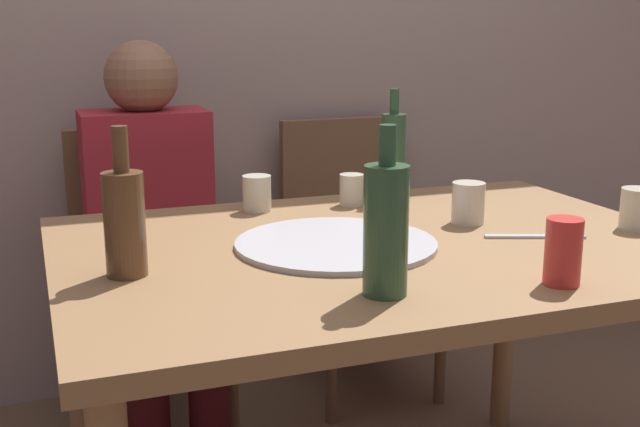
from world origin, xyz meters
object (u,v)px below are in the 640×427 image
dining_table (379,278)px  wine_glass (257,193)px  tumbler_far (638,209)px  table_knife (535,236)px  tumbler_near (468,203)px  pizza_tray (337,244)px  guest_in_sweater (153,229)px  chair_left (148,257)px  soda_can (563,252)px  beer_bottle (393,155)px  short_glass (352,190)px  chair_right (355,237)px  water_bottle (125,220)px  wine_bottle (386,228)px

dining_table → wine_glass: bearing=113.8°
tumbler_far → table_knife: tumbler_far is taller
tumbler_far → tumbler_near: bearing=152.1°
dining_table → pizza_tray: size_ratio=3.18×
pizza_tray → guest_in_sweater: size_ratio=0.36×
tumbler_near → chair_left: size_ratio=0.11×
dining_table → soda_can: (0.19, -0.37, 0.14)m
wine_glass → table_knife: size_ratio=0.41×
beer_bottle → short_glass: bearing=-165.3°
wine_glass → soda_can: bearing=-64.7°
short_glass → dining_table: bearing=-103.0°
guest_in_sweater → pizza_tray: bearing=110.3°
short_glass → table_knife: 0.51m
tumbler_far → chair_right: chair_right is taller
short_glass → chair_right: bearing=65.9°
tumbler_near → chair_right: (0.06, 0.81, -0.29)m
short_glass → table_knife: bearing=-60.0°
tumbler_near → pizza_tray: bearing=-167.3°
water_bottle → tumbler_near: (0.80, 0.13, -0.06)m
wine_glass → guest_in_sweater: 0.44m
water_bottle → tumbler_far: bearing=-2.7°
guest_in_sweater → chair_left: bearing=-90.0°
tumbler_near → wine_glass: tumbler_near is taller
beer_bottle → chair_left: beer_bottle is taller
pizza_tray → tumbler_far: tumbler_far is taller
wine_glass → short_glass: size_ratio=1.11×
pizza_tray → wine_bottle: wine_bottle is taller
wine_bottle → table_knife: (0.47, 0.23, -0.12)m
wine_bottle → beer_bottle: wine_bottle is taller
pizza_tray → beer_bottle: size_ratio=1.46×
table_knife → soda_can: bearing=-96.3°
wine_bottle → tumbler_far: wine_bottle is taller
dining_table → chair_right: 0.95m
beer_bottle → tumbler_near: 0.32m
water_bottle → table_knife: (0.87, -0.04, -0.10)m
beer_bottle → water_bottle: beer_bottle is taller
tumbler_far → chair_right: (-0.28, 0.98, -0.29)m
wine_bottle → guest_in_sweater: bearing=103.0°
beer_bottle → guest_in_sweater: (-0.59, 0.35, -0.23)m
water_bottle → wine_glass: 0.56m
water_bottle → wine_glass: water_bottle is taller
chair_left → chair_right: 0.69m
water_bottle → chair_right: water_bottle is taller
table_knife → wine_glass: bearing=158.0°
water_bottle → soda_can: (0.72, -0.33, -0.04)m
dining_table → beer_bottle: (0.22, 0.39, 0.20)m
dining_table → pizza_tray: bearing=-177.9°
pizza_tray → short_glass: bearing=62.9°
tumbler_near → beer_bottle: bearing=98.8°
water_bottle → guest_in_sweater: 0.83m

